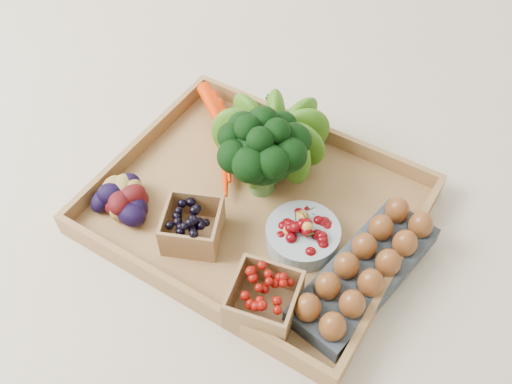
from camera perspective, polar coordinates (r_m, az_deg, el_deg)
The scene contains 10 objects.
ground at distance 1.06m, azimuth 0.00°, elevation -2.06°, with size 4.00×4.00×0.00m, color beige.
tray at distance 1.05m, azimuth 0.00°, elevation -1.81°, with size 0.55×0.45×0.01m, color #9F7442.
carrots at distance 1.13m, azimuth -3.20°, elevation 5.45°, with size 0.20×0.15×0.05m, color #E72D00, non-canonical shape.
lettuce at distance 1.07m, azimuth 1.86°, elevation 5.98°, with size 0.15×0.15×0.15m, color #26530C.
broccoli at distance 1.03m, azimuth 0.60°, elevation 2.72°, with size 0.16×0.16×0.13m, color black, non-canonical shape.
cherry_bowl at distance 0.99m, azimuth 4.69°, elevation -4.35°, with size 0.13×0.13×0.03m, color #8C9EA5.
egg_carton at distance 0.96m, azimuth 10.79°, elevation -8.06°, with size 0.10×0.30×0.03m, color #363E45.
potatoes at distance 1.05m, azimuth -13.31°, elevation -0.17°, with size 0.13×0.13×0.07m, color #3F0A0C, non-canonical shape.
punnet_blackberry at distance 0.98m, azimuth -6.37°, elevation -3.36°, with size 0.10×0.10×0.07m, color black.
punnet_raspberry at distance 0.90m, azimuth 0.79°, elevation -10.71°, with size 0.10×0.10×0.07m, color #700904.
Camera 1 is at (0.34, -0.54, 0.84)m, focal length 40.00 mm.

